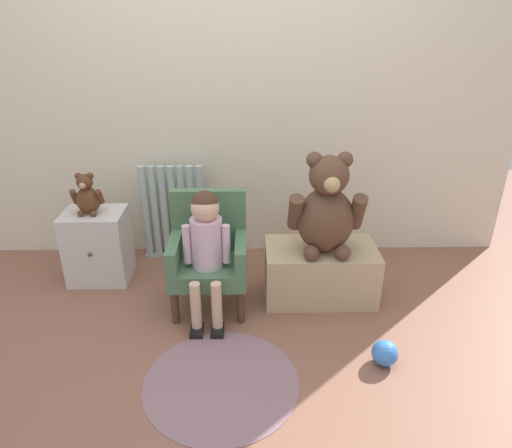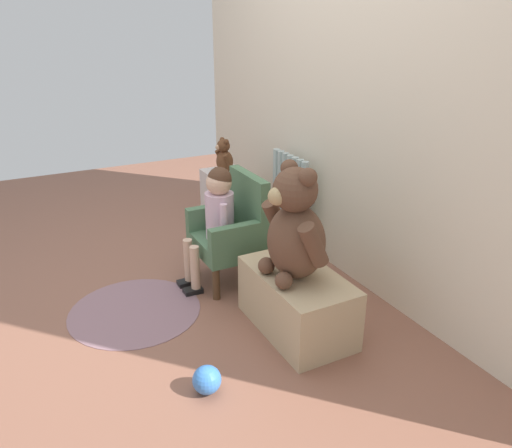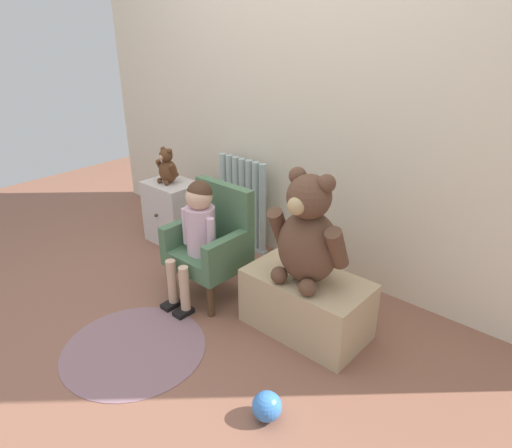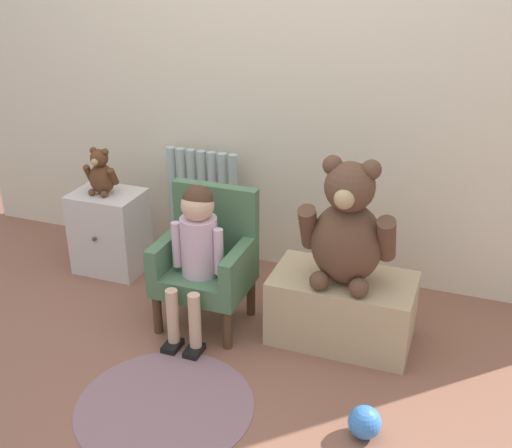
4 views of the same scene
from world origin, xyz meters
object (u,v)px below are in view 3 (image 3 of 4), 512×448
(small_teddy_bear, at_px, (167,167))
(large_teddy_bear, at_px, (308,235))
(radiator, at_px, (243,204))
(small_dresser, at_px, (173,212))
(low_bench, at_px, (306,303))
(toy_ball, at_px, (267,406))
(child_figure, at_px, (197,225))
(floor_rug, at_px, (134,349))
(child_armchair, at_px, (212,242))

(small_teddy_bear, bearing_deg, large_teddy_bear, -9.88)
(radiator, xyz_separation_m, large_teddy_bear, (0.94, -0.53, 0.25))
(radiator, height_order, large_teddy_bear, large_teddy_bear)
(small_dresser, relative_size, low_bench, 0.71)
(large_teddy_bear, distance_m, toy_ball, 0.80)
(radiator, bearing_deg, child_figure, -67.29)
(radiator, height_order, floor_rug, radiator)
(child_figure, bearing_deg, toy_ball, -26.05)
(radiator, height_order, small_teddy_bear, small_teddy_bear)
(child_figure, height_order, floor_rug, child_figure)
(child_armchair, height_order, large_teddy_bear, large_teddy_bear)
(radiator, distance_m, floor_rug, 1.32)
(radiator, xyz_separation_m, small_teddy_bear, (-0.45, -0.29, 0.24))
(large_teddy_bear, relative_size, small_teddy_bear, 2.27)
(large_teddy_bear, height_order, floor_rug, large_teddy_bear)
(child_figure, relative_size, low_bench, 1.13)
(child_armchair, height_order, floor_rug, child_armchair)
(child_figure, height_order, toy_ball, child_figure)
(child_figure, relative_size, large_teddy_bear, 1.26)
(radiator, height_order, toy_ball, radiator)
(child_armchair, height_order, small_teddy_bear, small_teddy_bear)
(radiator, distance_m, small_teddy_bear, 0.59)
(child_armchair, bearing_deg, toy_ball, -31.44)
(small_dresser, relative_size, child_armchair, 0.69)
(radiator, bearing_deg, large_teddy_bear, -29.65)
(child_armchair, height_order, child_figure, child_figure)
(small_teddy_bear, bearing_deg, floor_rug, -48.18)
(floor_rug, bearing_deg, small_teddy_bear, 131.82)
(child_figure, distance_m, toy_ball, 1.07)
(low_bench, bearing_deg, floor_rug, -127.59)
(toy_ball, bearing_deg, small_dresser, 152.85)
(large_teddy_bear, bearing_deg, small_teddy_bear, 170.12)
(large_teddy_bear, xyz_separation_m, floor_rug, (-0.56, -0.69, -0.58))
(small_dresser, distance_m, floor_rug, 1.27)
(child_armchair, relative_size, floor_rug, 0.92)
(large_teddy_bear, bearing_deg, radiator, 150.35)
(radiator, distance_m, child_armchair, 0.63)
(child_armchair, height_order, toy_ball, child_armchair)
(small_dresser, bearing_deg, floor_rug, -48.89)
(radiator, xyz_separation_m, toy_ball, (1.16, -1.10, -0.26))
(child_figure, distance_m, low_bench, 0.74)
(toy_ball, bearing_deg, child_armchair, 148.56)
(small_dresser, height_order, large_teddy_bear, large_teddy_bear)
(small_teddy_bear, height_order, toy_ball, small_teddy_bear)
(child_figure, bearing_deg, small_dresser, 151.54)
(large_teddy_bear, relative_size, floor_rug, 0.80)
(child_armchair, height_order, low_bench, child_armchair)
(child_armchair, relative_size, low_bench, 1.03)
(floor_rug, height_order, toy_ball, toy_ball)
(low_bench, distance_m, toy_ball, 0.65)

